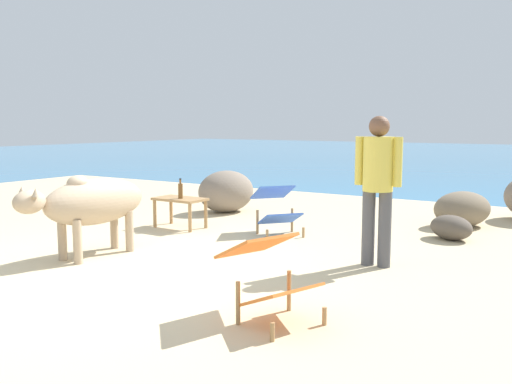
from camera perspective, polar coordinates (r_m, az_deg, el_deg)
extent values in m
cube|color=#CCB78E|center=(5.91, -13.95, -8.35)|extent=(18.00, 14.00, 0.04)
cube|color=teal|center=(26.29, 23.30, 3.16)|extent=(60.00, 36.00, 0.03)
cylinder|color=tan|center=(6.34, -18.10, -4.95)|extent=(0.10, 0.10, 0.50)
cylinder|color=tan|center=(6.56, -19.54, -4.61)|extent=(0.10, 0.10, 0.50)
cylinder|color=tan|center=(6.80, -13.05, -3.98)|extent=(0.10, 0.10, 0.50)
cylinder|color=tan|center=(7.00, -14.56, -3.70)|extent=(0.10, 0.10, 0.50)
ellipsoid|color=tan|center=(6.60, -16.36, -0.92)|extent=(0.58, 1.38, 0.54)
ellipsoid|color=tan|center=(6.12, -22.56, -0.96)|extent=(0.24, 0.37, 0.25)
cone|color=tan|center=(6.00, -21.97, -0.04)|extent=(0.09, 0.09, 0.09)
cone|color=tan|center=(6.21, -23.22, 0.13)|extent=(0.09, 0.09, 0.09)
ellipsoid|color=tan|center=(6.43, -18.08, 0.87)|extent=(0.23, 0.26, 0.18)
cube|color=#A37A4C|center=(8.15, -7.94, -0.73)|extent=(0.77, 0.45, 0.04)
cylinder|color=#A37A4C|center=(8.10, -5.26, -2.34)|extent=(0.05, 0.05, 0.41)
cylinder|color=#A37A4C|center=(7.83, -6.90, -2.70)|extent=(0.05, 0.05, 0.41)
cylinder|color=#A37A4C|center=(8.54, -8.84, -1.90)|extent=(0.05, 0.05, 0.41)
cylinder|color=#A37A4C|center=(8.28, -10.51, -2.23)|extent=(0.05, 0.05, 0.41)
cylinder|color=brown|center=(8.05, -7.88, 0.10)|extent=(0.07, 0.07, 0.22)
cylinder|color=brown|center=(8.04, -7.90, 1.09)|extent=(0.03, 0.03, 0.06)
cylinder|color=black|center=(8.03, -7.90, 1.36)|extent=(0.03, 0.03, 0.02)
cylinder|color=#A37A4C|center=(4.34, 7.15, -12.72)|extent=(0.04, 0.04, 0.14)
cylinder|color=#A37A4C|center=(4.01, 1.71, -14.37)|extent=(0.04, 0.04, 0.14)
cylinder|color=#A37A4C|center=(4.59, 3.46, -10.22)|extent=(0.04, 0.04, 0.34)
cylinder|color=#A37A4C|center=(4.28, -1.89, -11.51)|extent=(0.04, 0.04, 0.34)
cube|color=orange|center=(4.26, 2.66, -10.63)|extent=(0.58, 0.64, 0.21)
cube|color=orange|center=(4.41, 0.03, -5.61)|extent=(0.61, 0.65, 0.23)
cylinder|color=#A37A4C|center=(7.46, 4.96, -4.22)|extent=(0.04, 0.04, 0.14)
cylinder|color=#A37A4C|center=(7.27, 1.17, -4.49)|extent=(0.04, 0.04, 0.14)
cylinder|color=#A37A4C|center=(7.82, 3.78, -2.94)|extent=(0.04, 0.04, 0.34)
cylinder|color=#A37A4C|center=(7.64, 0.15, -3.16)|extent=(0.04, 0.04, 0.34)
cube|color=#3D66C6|center=(7.52, 2.53, -2.79)|extent=(0.66, 0.68, 0.21)
cube|color=#3D66C6|center=(7.76, 1.73, -0.03)|extent=(0.69, 0.70, 0.23)
cylinder|color=#4C4C51|center=(6.08, 11.63, -3.69)|extent=(0.14, 0.14, 0.82)
cylinder|color=#4C4C51|center=(6.03, 13.26, -3.82)|extent=(0.14, 0.14, 0.82)
cylinder|color=#DBC64C|center=(5.97, 12.62, 2.86)|extent=(0.32, 0.32, 0.58)
cylinder|color=#DBC64C|center=(6.03, 10.71, 3.23)|extent=(0.09, 0.09, 0.52)
cylinder|color=#DBC64C|center=(5.91, 14.58, 3.04)|extent=(0.09, 0.09, 0.52)
sphere|color=brown|center=(5.95, 12.73, 6.70)|extent=(0.22, 0.22, 0.22)
ellipsoid|color=#756651|center=(8.74, 20.69, -1.68)|extent=(1.06, 1.15, 0.53)
ellipsoid|color=gray|center=(9.52, -3.13, 0.06)|extent=(1.07, 1.23, 0.73)
ellipsoid|color=brown|center=(7.74, 19.67, -3.50)|extent=(0.75, 0.69, 0.33)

